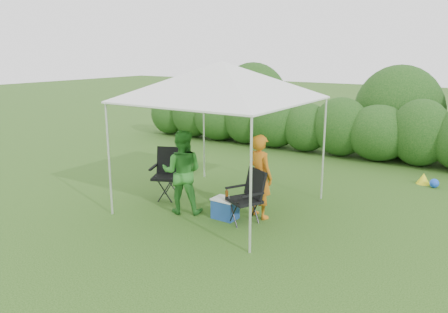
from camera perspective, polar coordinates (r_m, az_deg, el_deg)
The scene contains 10 objects.
ground at distance 8.37m, azimuth -2.19°, elevation -7.44°, with size 70.00×70.00×0.00m, color #335A1C.
hedge at distance 13.34m, azimuth 12.95°, elevation 3.85°, with size 13.40×1.53×1.80m.
canopy at distance 8.25m, azimuth -0.31°, elevation 9.83°, with size 3.10×3.10×2.83m.
chair_right at distance 7.80m, azimuth 3.25°, elevation -4.80°, with size 0.74×0.73×0.97m.
chair_left at distance 9.20m, azimuth -7.23°, elevation -1.72°, with size 0.79×0.77×1.05m.
man at distance 8.00m, azimuth 4.71°, elevation -2.60°, with size 0.57×0.37×1.56m, color #BF6515.
woman at distance 8.24m, azimuth -5.49°, elevation -2.02°, with size 0.77×0.60×1.59m, color #2D7B28.
cooler at distance 8.07m, azimuth 0.15°, elevation -6.78°, with size 0.47×0.34×0.39m.
bottle at distance 7.91m, azimuth 0.36°, elevation -4.91°, with size 0.06×0.06×0.22m, color #592D0C.
lawn_toy at distance 11.09m, azimuth 24.90°, elevation -2.78°, with size 0.51×0.43×0.26m.
Camera 1 is at (4.53, -6.37, 3.01)m, focal length 35.00 mm.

